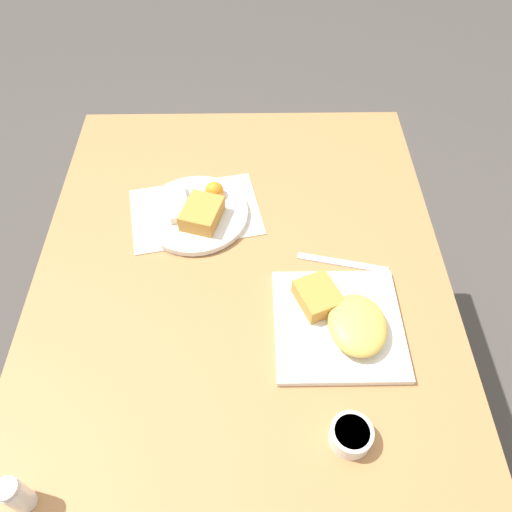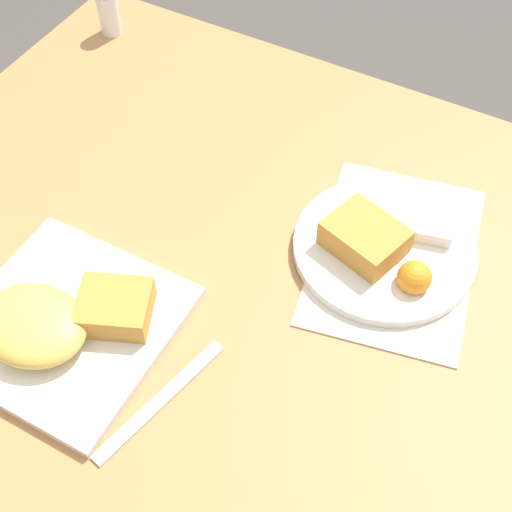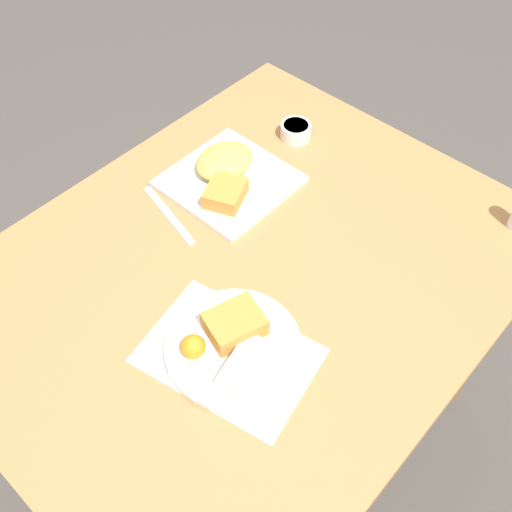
{
  "view_description": "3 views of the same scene",
  "coord_description": "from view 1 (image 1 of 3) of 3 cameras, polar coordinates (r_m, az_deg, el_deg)",
  "views": [
    {
      "loc": [
        -0.64,
        -0.02,
        1.61
      ],
      "look_at": [
        -0.0,
        -0.03,
        0.81
      ],
      "focal_mm": 35.0,
      "sensor_mm": 36.0,
      "label": 1
    },
    {
      "loc": [
        0.28,
        -0.49,
        1.51
      ],
      "look_at": [
        0.02,
        -0.02,
        0.81
      ],
      "focal_mm": 50.0,
      "sensor_mm": 36.0,
      "label": 2
    },
    {
      "loc": [
        0.52,
        0.5,
        1.69
      ],
      "look_at": [
        -0.02,
        0.01,
        0.79
      ],
      "focal_mm": 42.0,
      "sensor_mm": 36.0,
      "label": 3
    }
  ],
  "objects": [
    {
      "name": "ground_plane",
      "position": [
        1.73,
        -1.12,
        -16.76
      ],
      "size": [
        8.0,
        8.0,
        0.0
      ],
      "primitive_type": "plane",
      "color": "#4C4742"
    },
    {
      "name": "dining_table",
      "position": [
        1.13,
        -1.64,
        -3.98
      ],
      "size": [
        1.1,
        0.88,
        0.76
      ],
      "color": "#B27A47",
      "rests_on": "ground_plane"
    },
    {
      "name": "menu_card",
      "position": [
        1.18,
        -6.94,
        5.04
      ],
      "size": [
        0.26,
        0.33,
        0.0
      ],
      "rotation": [
        0.0,
        0.0,
        0.2
      ],
      "color": "beige",
      "rests_on": "dining_table"
    },
    {
      "name": "plate_square_near",
      "position": [
        0.98,
        9.86,
        -7.3
      ],
      "size": [
        0.25,
        0.25,
        0.06
      ],
      "color": "white",
      "rests_on": "dining_table"
    },
    {
      "name": "plate_oval_far",
      "position": [
        1.16,
        -6.78,
        5.09
      ],
      "size": [
        0.24,
        0.24,
        0.05
      ],
      "color": "white",
      "rests_on": "menu_card"
    },
    {
      "name": "sauce_ramekin",
      "position": [
        0.89,
        10.79,
        -19.45
      ],
      "size": [
        0.07,
        0.07,
        0.04
      ],
      "color": "white",
      "rests_on": "dining_table"
    },
    {
      "name": "salt_shaker",
      "position": [
        0.91,
        -25.61,
        -23.49
      ],
      "size": [
        0.04,
        0.04,
        0.08
      ],
      "color": "white",
      "rests_on": "dining_table"
    },
    {
      "name": "butter_knife",
      "position": [
        1.09,
        9.88,
        -0.8
      ],
      "size": [
        0.06,
        0.19,
        0.0
      ],
      "rotation": [
        0.0,
        0.0,
        1.34
      ],
      "color": "silver",
      "rests_on": "dining_table"
    }
  ]
}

